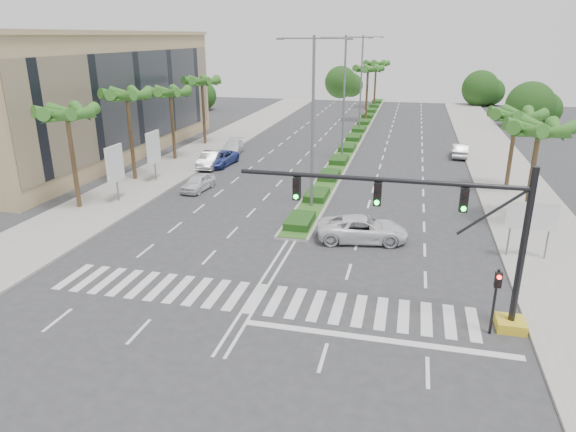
% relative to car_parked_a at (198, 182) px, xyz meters
% --- Properties ---
extents(ground, '(160.00, 160.00, 0.00)m').
position_rel_car_parked_a_xyz_m(ground, '(9.90, -16.39, -0.67)').
color(ground, '#333335').
rests_on(ground, ground).
extents(footpath_right, '(6.00, 120.00, 0.15)m').
position_rel_car_parked_a_xyz_m(footpath_right, '(25.10, 3.61, -0.59)').
color(footpath_right, gray).
rests_on(footpath_right, ground).
extents(footpath_left, '(6.00, 120.00, 0.15)m').
position_rel_car_parked_a_xyz_m(footpath_left, '(-5.30, 3.61, -0.59)').
color(footpath_left, gray).
rests_on(footpath_left, ground).
extents(median, '(2.20, 75.00, 0.20)m').
position_rel_car_parked_a_xyz_m(median, '(9.90, 28.61, -0.57)').
color(median, gray).
rests_on(median, ground).
extents(median_grass, '(1.80, 75.00, 0.04)m').
position_rel_car_parked_a_xyz_m(median_grass, '(9.90, 28.61, -0.45)').
color(median_grass, '#2A561D').
rests_on(median_grass, median).
extents(building, '(12.00, 36.00, 12.00)m').
position_rel_car_parked_a_xyz_m(building, '(-16.10, 9.61, 5.33)').
color(building, tan).
rests_on(building, ground).
extents(signal_gantry, '(12.60, 1.20, 7.20)m').
position_rel_car_parked_a_xyz_m(signal_gantry, '(19.17, -16.39, 2.79)').
color(signal_gantry, gold).
rests_on(signal_gantry, ground).
extents(pedestrian_signal, '(0.28, 0.36, 3.00)m').
position_rel_car_parked_a_xyz_m(pedestrian_signal, '(20.50, -17.07, 1.38)').
color(pedestrian_signal, black).
rests_on(pedestrian_signal, ground).
extents(direction_sign, '(2.70, 0.11, 3.40)m').
position_rel_car_parked_a_xyz_m(direction_sign, '(23.40, -8.40, 1.79)').
color(direction_sign, slate).
rests_on(direction_sign, ground).
extents(billboard_near, '(0.18, 2.10, 4.35)m').
position_rel_car_parked_a_xyz_m(billboard_near, '(-4.60, -4.39, 2.30)').
color(billboard_near, slate).
rests_on(billboard_near, ground).
extents(billboard_far, '(0.18, 2.10, 4.35)m').
position_rel_car_parked_a_xyz_m(billboard_far, '(-4.60, 1.61, 2.30)').
color(billboard_far, slate).
rests_on(billboard_far, ground).
extents(palm_left_near, '(4.57, 4.68, 7.55)m').
position_rel_car_parked_a_xyz_m(palm_left_near, '(-6.60, -6.39, 6.02)').
color(palm_left_near, brown).
rests_on(palm_left_near, ground).
extents(palm_left_mid, '(4.57, 4.68, 7.95)m').
position_rel_car_parked_a_xyz_m(palm_left_mid, '(-6.60, 1.61, 6.41)').
color(palm_left_mid, brown).
rests_on(palm_left_mid, ground).
extents(palm_left_far, '(4.57, 4.68, 7.35)m').
position_rel_car_parked_a_xyz_m(palm_left_far, '(-6.60, 9.61, 5.83)').
color(palm_left_far, brown).
rests_on(palm_left_far, ground).
extents(palm_left_end, '(4.57, 4.68, 7.75)m').
position_rel_car_parked_a_xyz_m(palm_left_end, '(-6.60, 17.61, 6.22)').
color(palm_left_end, brown).
rests_on(palm_left_end, ground).
extents(palm_right_near, '(4.57, 4.68, 7.05)m').
position_rel_car_parked_a_xyz_m(palm_right_near, '(24.40, -2.39, 5.54)').
color(palm_right_near, brown).
rests_on(palm_right_near, ground).
extents(palm_right_far, '(4.57, 4.68, 6.75)m').
position_rel_car_parked_a_xyz_m(palm_right_far, '(24.40, 5.61, 5.25)').
color(palm_right_far, brown).
rests_on(palm_right_far, ground).
extents(palm_median_a, '(4.57, 4.68, 8.05)m').
position_rel_car_parked_a_xyz_m(palm_median_a, '(9.90, 38.61, 6.51)').
color(palm_median_a, brown).
rests_on(palm_median_a, ground).
extents(palm_median_b, '(4.57, 4.68, 8.05)m').
position_rel_car_parked_a_xyz_m(palm_median_b, '(9.90, 53.61, 6.51)').
color(palm_median_b, brown).
rests_on(palm_median_b, ground).
extents(streetlight_near, '(5.10, 0.25, 12.00)m').
position_rel_car_parked_a_xyz_m(streetlight_near, '(9.90, -2.39, 6.14)').
color(streetlight_near, slate).
rests_on(streetlight_near, ground).
extents(streetlight_mid, '(5.10, 0.25, 12.00)m').
position_rel_car_parked_a_xyz_m(streetlight_mid, '(9.90, 13.61, 6.14)').
color(streetlight_mid, slate).
rests_on(streetlight_mid, ground).
extents(streetlight_far, '(5.10, 0.25, 12.00)m').
position_rel_car_parked_a_xyz_m(streetlight_far, '(9.90, 29.61, 6.14)').
color(streetlight_far, slate).
rests_on(streetlight_far, ground).
extents(car_parked_a, '(1.92, 4.03, 1.33)m').
position_rel_car_parked_a_xyz_m(car_parked_a, '(0.00, 0.00, 0.00)').
color(car_parked_a, silver).
rests_on(car_parked_a, ground).
extents(car_parked_b, '(1.96, 4.69, 1.51)m').
position_rel_car_parked_a_xyz_m(car_parked_b, '(-1.90, 7.51, 0.09)').
color(car_parked_b, silver).
rests_on(car_parked_b, ground).
extents(car_parked_c, '(2.71, 5.16, 1.39)m').
position_rel_car_parked_a_xyz_m(car_parked_c, '(-1.33, 8.42, 0.03)').
color(car_parked_c, navy).
rests_on(car_parked_c, ground).
extents(car_parked_d, '(2.48, 4.88, 1.36)m').
position_rel_car_parked_a_xyz_m(car_parked_d, '(-1.90, 13.89, 0.01)').
color(car_parked_d, white).
rests_on(car_parked_d, ground).
extents(car_crossing, '(5.87, 3.44, 1.53)m').
position_rel_car_parked_a_xyz_m(car_crossing, '(14.14, -7.77, 0.10)').
color(car_crossing, white).
rests_on(car_crossing, ground).
extents(car_right, '(1.80, 4.44, 1.43)m').
position_rel_car_parked_a_xyz_m(car_right, '(21.63, 17.67, 0.05)').
color(car_right, '#9F9FA3').
rests_on(car_right, ground).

